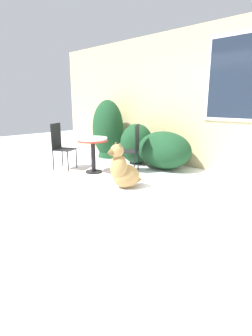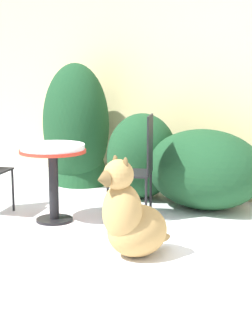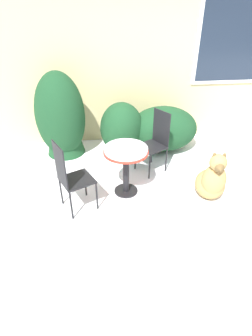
{
  "view_description": "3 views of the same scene",
  "coord_description": "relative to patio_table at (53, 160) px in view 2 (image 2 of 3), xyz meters",
  "views": [
    {
      "loc": [
        3.52,
        -2.99,
        1.43
      ],
      "look_at": [
        0.51,
        0.11,
        0.34
      ],
      "focal_mm": 28.0,
      "sensor_mm": 36.0,
      "label": 1
    },
    {
      "loc": [
        2.81,
        -2.85,
        1.39
      ],
      "look_at": [
        0.0,
        0.6,
        0.55
      ],
      "focal_mm": 55.0,
      "sensor_mm": 36.0,
      "label": 2
    },
    {
      "loc": [
        -1.04,
        -2.75,
        2.35
      ],
      "look_at": [
        -0.66,
        0.35,
        0.41
      ],
      "focal_mm": 28.0,
      "sensor_mm": 36.0,
      "label": 3
    }
  ],
  "objects": [
    {
      "name": "shrub_middle",
      "position": [
        0.08,
        1.25,
        -0.12
      ],
      "size": [
        0.77,
        0.79,
        0.94
      ],
      "color": "#194223",
      "rests_on": "ground_plane"
    },
    {
      "name": "dog",
      "position": [
        1.16,
        -0.29,
        -0.29
      ],
      "size": [
        0.52,
        0.7,
        0.79
      ],
      "rotation": [
        0.0,
        0.0,
        -0.23
      ],
      "color": "tan",
      "rests_on": "ground_plane"
    },
    {
      "name": "house_wall",
      "position": [
        0.77,
        1.85,
        0.92
      ],
      "size": [
        8.0,
        0.1,
        2.95
      ],
      "color": "#D1BC84",
      "rests_on": "ground_plane"
    },
    {
      "name": "evergreen_bush",
      "position": [
        -0.96,
        1.36,
        0.1
      ],
      "size": [
        0.69,
        0.69,
        1.38
      ],
      "color": "#194223",
      "rests_on": "ground_plane"
    },
    {
      "name": "ground_plane",
      "position": [
        0.66,
        -0.35,
        -0.59
      ],
      "size": [
        16.0,
        16.0,
        0.0
      ],
      "primitive_type": "plane",
      "color": "white"
    },
    {
      "name": "shrub_right",
      "position": [
        0.85,
        1.29,
        -0.18
      ],
      "size": [
        1.26,
        0.95,
        0.81
      ],
      "color": "#194223",
      "rests_on": "ground_plane"
    },
    {
      "name": "patio_table",
      "position": [
        0.0,
        0.0,
        0.0
      ],
      "size": [
        0.61,
        0.61,
        0.73
      ],
      "color": "black",
      "rests_on": "ground_plane"
    },
    {
      "name": "shrub_left",
      "position": [
        -0.98,
        1.29,
        0.16
      ],
      "size": [
        0.84,
        0.78,
        1.49
      ],
      "color": "#194223",
      "rests_on": "ground_plane"
    },
    {
      "name": "patio_chair_near_table",
      "position": [
        0.55,
        0.59,
        -0.06
      ],
      "size": [
        0.54,
        0.54,
        0.99
      ],
      "rotation": [
        0.0,
        0.0,
        -1.05
      ],
      "color": "black",
      "rests_on": "ground_plane"
    }
  ]
}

